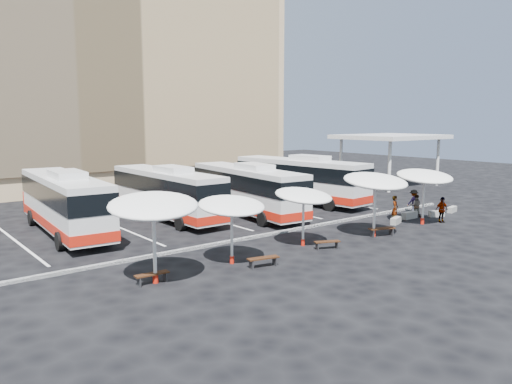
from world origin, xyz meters
TOP-DOWN VIEW (x-y plane):
  - ground at (0.00, 0.00)m, footprint 120.00×120.00m
  - sandstone_building at (0.00, 31.87)m, footprint 42.00×18.25m
  - service_canopy at (24.00, 10.00)m, footprint 10.00×8.00m
  - curb_divider at (0.00, 0.50)m, footprint 34.00×0.25m
  - bay_lines at (0.00, 8.00)m, footprint 24.15×12.00m
  - bus_0 at (-9.15, 8.51)m, footprint 3.44×12.25m
  - bus_1 at (-2.28, 8.69)m, footprint 2.81×11.62m
  - bus_2 at (2.83, 6.35)m, footprint 3.64×11.97m
  - bus_3 at (9.43, 7.92)m, footprint 3.81×12.55m
  - sunshade_0 at (-9.22, -3.16)m, footprint 4.84×4.87m
  - sunshade_1 at (-5.08, -2.84)m, footprint 3.60×3.63m
  - sunshade_2 at (-0.11, -2.48)m, footprint 3.20×3.24m
  - sunshade_3 at (4.57, -3.50)m, footprint 4.40×4.43m
  - sunshade_4 at (9.83, -3.26)m, footprint 4.63×4.65m
  - wood_bench_0 at (-9.36, -3.14)m, footprint 1.46×0.46m
  - wood_bench_1 at (-4.28, -4.19)m, footprint 1.56×0.72m
  - wood_bench_2 at (0.41, -3.76)m, footprint 1.41×0.91m
  - wood_bench_3 at (5.03, -3.71)m, footprint 1.65×0.94m
  - conc_bench_0 at (8.58, -2.12)m, footprint 1.20×0.71m
  - conc_bench_1 at (10.74, -1.66)m, footprint 1.26×0.45m
  - conc_bench_2 at (12.86, -2.40)m, footprint 1.15×0.75m
  - conc_bench_3 at (15.26, -2.17)m, footprint 1.14×0.57m
  - passenger_0 at (9.04, -1.69)m, footprint 0.76×0.69m
  - passenger_1 at (11.60, -1.57)m, footprint 0.95×0.98m
  - passenger_2 at (11.29, -3.73)m, footprint 1.07×0.65m
  - passenger_3 at (12.77, -0.58)m, footprint 1.21×0.84m

SIDE VIEW (x-z plane):
  - ground at x=0.00m, z-range 0.00..0.00m
  - bay_lines at x=0.00m, z-range 0.00..0.01m
  - curb_divider at x=0.00m, z-range 0.00..0.15m
  - conc_bench_3 at x=15.26m, z-range 0.00..0.41m
  - conc_bench_2 at x=12.86m, z-range 0.00..0.41m
  - conc_bench_0 at x=8.58m, z-range 0.00..0.43m
  - conc_bench_1 at x=10.74m, z-range 0.00..0.47m
  - wood_bench_2 at x=0.41m, z-range 0.11..0.54m
  - wood_bench_0 at x=-9.36m, z-range 0.12..0.56m
  - wood_bench_1 at x=-4.28m, z-range 0.12..0.59m
  - wood_bench_3 at x=5.03m, z-range 0.13..0.62m
  - passenger_1 at x=11.60m, z-range 0.00..1.59m
  - passenger_2 at x=11.29m, z-range 0.00..1.71m
  - passenger_3 at x=12.77m, z-range 0.00..1.71m
  - passenger_0 at x=9.04m, z-range 0.00..1.75m
  - bus_1 at x=-2.28m, z-range 0.04..3.72m
  - bus_2 at x=2.83m, z-range 0.04..3.78m
  - bus_0 at x=-9.15m, z-range 0.04..3.88m
  - bus_3 at x=9.43m, z-range 0.04..3.96m
  - sunshade_2 at x=-0.11m, z-range 1.12..4.32m
  - sunshade_1 at x=-5.08m, z-range 1.14..4.40m
  - sunshade_4 at x=9.83m, z-range 1.28..4.94m
  - sunshade_3 at x=4.57m, z-range 1.33..5.13m
  - sunshade_0 at x=-9.22m, z-range 1.34..5.18m
  - service_canopy at x=24.00m, z-range 2.27..7.47m
  - sandstone_building at x=0.00m, z-range -2.17..27.43m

